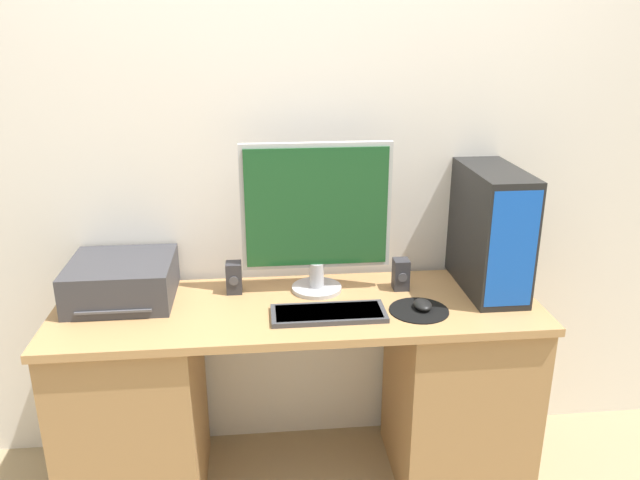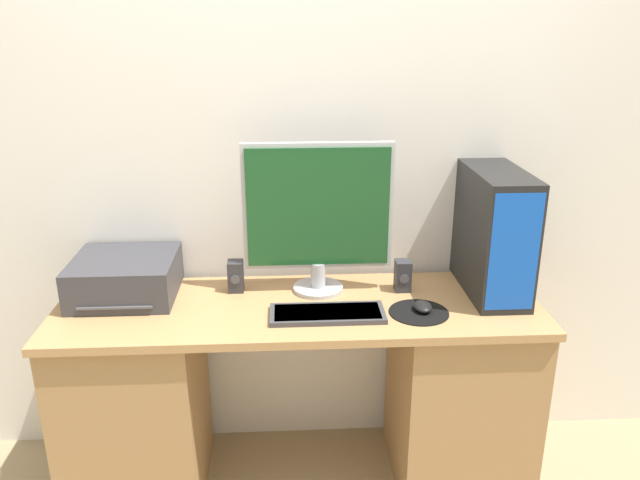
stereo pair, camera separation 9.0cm
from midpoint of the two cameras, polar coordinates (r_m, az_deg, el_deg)
The scene contains 10 objects.
wall_back at distance 2.44m, azimuth -1.27°, elevation 9.74°, with size 6.40×0.05×2.70m.
desk at distance 2.48m, azimuth -0.80°, elevation -13.80°, with size 1.77×0.56×0.78m.
monitor at distance 2.31m, azimuth 0.93°, elevation 2.49°, with size 0.56×0.19×0.57m.
keyboard at distance 2.21m, azimuth 1.85°, elevation -6.73°, with size 0.40×0.16×0.02m.
mousepad at distance 2.27m, azimuth 10.15°, elevation -6.54°, with size 0.21×0.21×0.00m.
mouse at distance 2.27m, azimuth 10.50°, elevation -6.02°, with size 0.06×0.09×0.03m.
computer_tower at distance 2.44m, azimuth 16.51°, elevation 0.78°, with size 0.19×0.48×0.47m.
printer at distance 2.44m, azimuth -16.37°, elevation -3.30°, with size 0.37×0.36×0.15m.
speaker_left at distance 2.40m, azimuth -6.65°, elevation -3.31°, with size 0.06×0.07×0.12m.
speaker_right at distance 2.42m, azimuth 8.64°, elevation -3.25°, with size 0.06×0.07×0.12m.
Camera 2 is at (-0.04, -1.79, 1.77)m, focal length 35.00 mm.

